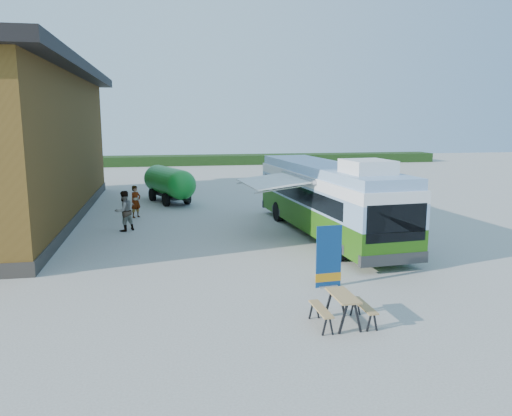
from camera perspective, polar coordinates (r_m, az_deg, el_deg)
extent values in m
plane|color=#BCB7AD|center=(16.91, -1.92, -6.66)|extent=(100.00, 100.00, 0.00)
cube|color=#264419|center=(55.17, 0.35, 5.61)|extent=(40.00, 3.00, 1.00)
cube|color=#387713|center=(21.39, 7.96, -0.83)|extent=(3.24, 11.44, 1.04)
cube|color=#86AAD2|center=(21.23, 8.02, 1.66)|extent=(3.24, 11.44, 0.85)
cube|color=black|center=(21.24, 4.63, 1.73)|extent=(0.79, 9.38, 0.66)
cube|color=black|center=(22.13, 10.32, 1.94)|extent=(0.79, 9.38, 0.66)
cube|color=white|center=(21.14, 8.06, 3.36)|extent=(3.24, 11.44, 0.42)
cube|color=#86AAD2|center=(21.10, 8.09, 4.44)|extent=(3.08, 11.24, 0.38)
cube|color=white|center=(17.85, 12.64, 4.63)|extent=(1.64, 1.81, 0.47)
cube|color=black|center=(16.32, 15.74, -1.69)|extent=(2.12, 0.23, 1.22)
cube|color=#2D2D2D|center=(16.63, 15.46, -5.62)|extent=(2.41, 0.39, 0.38)
cube|color=#2D2D2D|center=(26.58, 3.26, 0.58)|extent=(2.41, 0.39, 0.38)
cylinder|color=black|center=(17.69, 9.53, -4.45)|extent=(0.36, 0.96, 0.94)
cylinder|color=black|center=(18.66, 15.46, -3.92)|extent=(0.36, 0.96, 0.94)
cylinder|color=black|center=(24.13, 2.57, -0.40)|extent=(0.36, 0.96, 0.94)
cylinder|color=black|center=(24.84, 7.22, -0.16)|extent=(0.36, 0.96, 0.94)
cube|color=white|center=(20.41, 1.84, 3.49)|extent=(2.47, 3.69, 0.28)
cube|color=#A5A8AD|center=(20.74, 4.77, 4.03)|extent=(0.45, 3.83, 0.15)
cylinder|color=#A5A8AD|center=(19.04, 3.13, 2.69)|extent=(2.29, 0.23, 0.29)
cylinder|color=#A5A8AD|center=(21.82, 0.72, 3.66)|extent=(2.29, 0.23, 0.29)
cube|color=navy|center=(14.77, 8.31, -5.52)|extent=(0.79, 0.09, 1.85)
cube|color=orange|center=(14.95, 8.25, -7.84)|extent=(0.81, 0.10, 0.26)
cube|color=#A5A8AD|center=(15.04, 8.22, -8.81)|extent=(0.57, 0.22, 0.06)
cylinder|color=#A5A8AD|center=(14.79, 8.29, -5.49)|extent=(0.03, 0.03, 1.85)
cube|color=#A97D50|center=(12.24, 9.91, -9.82)|extent=(0.52, 1.20, 0.04)
cube|color=#A97D50|center=(12.16, 7.44, -11.37)|extent=(0.27, 1.19, 0.04)
cube|color=#A97D50|center=(12.54, 12.22, -10.84)|extent=(0.27, 1.19, 0.04)
cube|color=black|center=(11.88, 9.93, -12.38)|extent=(0.05, 0.05, 0.73)
cube|color=black|center=(12.01, 11.54, -12.18)|extent=(0.05, 0.05, 0.73)
cube|color=black|center=(12.74, 8.27, -10.75)|extent=(0.05, 0.05, 0.73)
cube|color=black|center=(12.86, 9.79, -10.59)|extent=(0.05, 0.05, 0.73)
imported|color=#999999|center=(25.64, -13.58, 0.72)|extent=(0.69, 0.69, 1.62)
imported|color=#999999|center=(22.66, -14.85, -0.33)|extent=(1.10, 1.07, 1.79)
cylinder|color=#198C2B|center=(29.83, -9.93, 3.00)|extent=(2.88, 4.05, 1.66)
sphere|color=#198C2B|center=(28.13, -8.53, 2.62)|extent=(1.66, 1.66, 1.66)
sphere|color=#198C2B|center=(31.55, -11.17, 3.35)|extent=(1.66, 1.66, 1.66)
cube|color=black|center=(29.93, -9.88, 1.60)|extent=(2.42, 4.02, 0.18)
cube|color=black|center=(27.74, -8.04, 0.88)|extent=(0.50, 1.08, 0.09)
cylinder|color=black|center=(28.70, -10.26, 0.94)|extent=(0.48, 0.77, 0.74)
cylinder|color=black|center=(29.18, -7.89, 1.16)|extent=(0.48, 0.77, 0.74)
cylinder|color=black|center=(30.75, -11.76, 1.50)|extent=(0.48, 0.77, 0.74)
cylinder|color=black|center=(31.21, -9.53, 1.70)|extent=(0.48, 0.77, 0.74)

